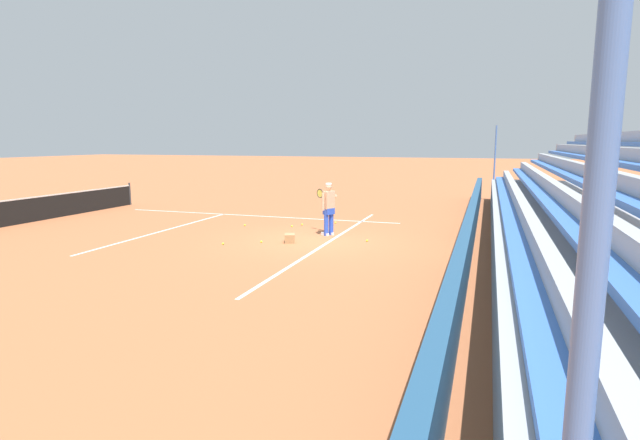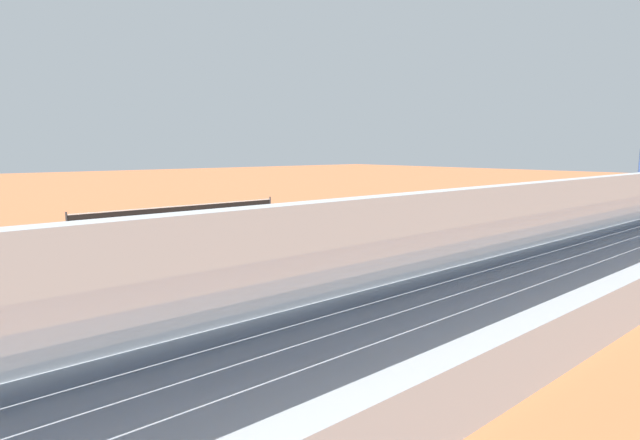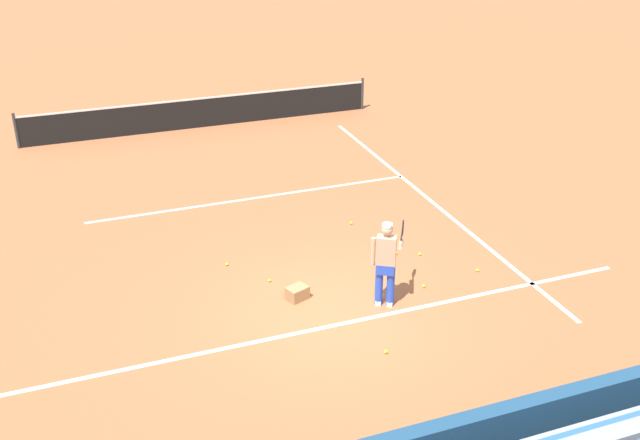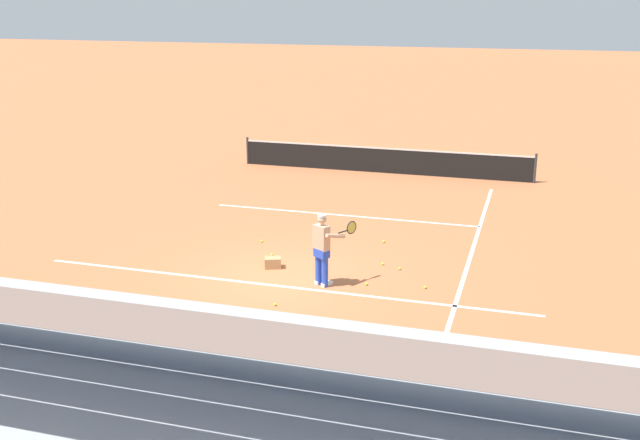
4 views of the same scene
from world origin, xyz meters
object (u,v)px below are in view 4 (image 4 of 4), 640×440
(tennis_ball_stray_back, at_px, (366,284))
(tennis_ball_midcourt, at_px, (400,268))
(tennis_ball_far_right, at_px, (272,255))
(ball_box_cardboard, at_px, (273,263))
(tennis_ball_toward_net, at_px, (383,264))
(tennis_ball_far_left, at_px, (262,241))
(tennis_ball_by_box, at_px, (384,242))
(tennis_player, at_px, (323,249))
(tennis_ball_on_baseline, at_px, (425,287))
(tennis_net, at_px, (384,160))
(tennis_ball_near_player, at_px, (275,304))

(tennis_ball_stray_back, height_order, tennis_ball_midcourt, same)
(tennis_ball_midcourt, height_order, tennis_ball_far_right, same)
(ball_box_cardboard, distance_m, tennis_ball_toward_net, 2.75)
(tennis_ball_toward_net, bearing_deg, tennis_ball_stray_back, -93.12)
(tennis_ball_midcourt, bearing_deg, tennis_ball_far_left, 165.80)
(tennis_ball_midcourt, bearing_deg, tennis_ball_far_right, 179.04)
(tennis_ball_far_left, bearing_deg, tennis_ball_stray_back, -32.93)
(tennis_ball_by_box, bearing_deg, tennis_ball_midcourt, -67.33)
(tennis_ball_midcourt, relative_size, tennis_ball_toward_net, 1.00)
(tennis_ball_stray_back, bearing_deg, tennis_ball_toward_net, 86.88)
(tennis_player, bearing_deg, tennis_ball_by_box, 78.04)
(tennis_ball_stray_back, distance_m, tennis_ball_far_right, 3.10)
(tennis_ball_on_baseline, distance_m, tennis_ball_far_left, 5.22)
(tennis_ball_on_baseline, bearing_deg, tennis_ball_toward_net, 135.13)
(tennis_ball_stray_back, height_order, tennis_net, tennis_net)
(tennis_ball_toward_net, xyz_separation_m, tennis_ball_far_left, (-3.54, 0.80, 0.00))
(tennis_player, relative_size, ball_box_cardboard, 4.29)
(tennis_ball_stray_back, height_order, tennis_ball_toward_net, same)
(tennis_ball_far_right, bearing_deg, tennis_ball_near_player, -68.54)
(ball_box_cardboard, xyz_separation_m, tennis_ball_far_left, (-0.97, 1.76, -0.10))
(tennis_player, xyz_separation_m, tennis_ball_near_player, (-0.65, -1.46, -0.86))
(tennis_player, bearing_deg, tennis_ball_near_player, -113.94)
(tennis_ball_on_baseline, relative_size, tennis_ball_near_player, 1.00)
(tennis_ball_stray_back, height_order, tennis_ball_far_left, same)
(tennis_ball_toward_net, bearing_deg, tennis_ball_far_right, -176.89)
(tennis_ball_far_right, bearing_deg, ball_box_cardboard, -68.00)
(tennis_ball_by_box, bearing_deg, tennis_net, 102.05)
(ball_box_cardboard, bearing_deg, tennis_ball_near_player, -68.74)
(tennis_ball_stray_back, relative_size, tennis_ball_midcourt, 1.00)
(tennis_ball_by_box, distance_m, tennis_ball_far_left, 3.33)
(tennis_ball_on_baseline, relative_size, tennis_ball_far_right, 1.00)
(tennis_ball_stray_back, bearing_deg, tennis_ball_midcourt, 66.05)
(tennis_ball_on_baseline, height_order, tennis_ball_far_right, same)
(ball_box_cardboard, xyz_separation_m, tennis_ball_on_baseline, (3.83, -0.30, -0.10))
(tennis_player, xyz_separation_m, tennis_ball_by_box, (0.72, 3.42, -0.86))
(tennis_ball_midcourt, distance_m, tennis_ball_toward_net, 0.51)
(tennis_ball_toward_net, height_order, tennis_ball_on_baseline, same)
(tennis_ball_midcourt, relative_size, tennis_ball_far_right, 1.00)
(tennis_ball_midcourt, bearing_deg, tennis_ball_by_box, 112.67)
(tennis_ball_on_baseline, height_order, tennis_ball_far_left, same)
(ball_box_cardboard, distance_m, tennis_net, 10.81)
(tennis_player, height_order, tennis_ball_far_left, tennis_player)
(tennis_ball_stray_back, relative_size, tennis_ball_by_box, 1.00)
(tennis_ball_far_left, distance_m, tennis_ball_near_player, 4.37)
(tennis_ball_by_box, height_order, tennis_net, tennis_net)
(tennis_player, bearing_deg, tennis_ball_on_baseline, 11.11)
(ball_box_cardboard, height_order, tennis_ball_on_baseline, ball_box_cardboard)
(tennis_ball_by_box, distance_m, tennis_ball_far_right, 3.17)
(tennis_ball_midcourt, distance_m, tennis_ball_near_player, 3.67)
(tennis_ball_midcourt, xyz_separation_m, tennis_ball_on_baseline, (0.80, -1.04, 0.00))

